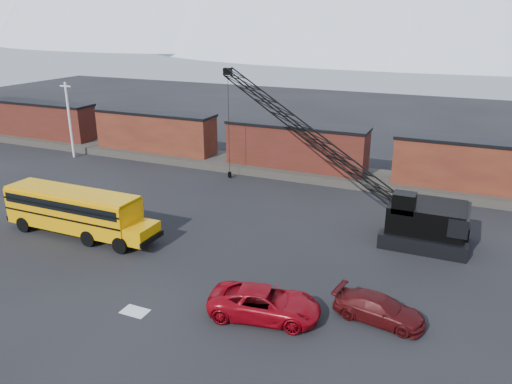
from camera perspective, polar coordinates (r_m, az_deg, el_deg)
ground at (r=30.23m, az=-9.83°, el=-9.33°), size 160.00×160.00×0.00m
gravel_berm at (r=48.45m, az=4.52°, el=2.50°), size 120.00×5.00×0.70m
boxcar_west_far at (r=65.45m, az=-23.09°, el=7.64°), size 13.70×3.10×4.17m
boxcar_west_near at (r=55.03m, az=-11.41°, el=6.83°), size 13.70×3.10×4.17m
boxcar_mid at (r=47.80m, az=4.60°, el=5.27°), size 13.70×3.10×4.17m
boxcar_east_near at (r=45.32m, az=24.05°, el=2.83°), size 13.70×3.10×4.17m
utility_pole at (r=56.81m, az=-20.54°, el=7.81°), size 1.40×0.24×8.00m
snow_patch at (r=27.21m, az=-13.66°, el=-13.12°), size 1.40×0.90×0.02m
school_bus at (r=36.41m, az=-19.78°, el=-2.03°), size 11.65×2.65×3.19m
red_pickup at (r=25.69m, az=1.01°, el=-12.58°), size 6.02×3.58×1.57m
maroon_suv at (r=26.21m, az=13.89°, el=-12.82°), size 4.79×2.48×1.33m
crawler_crane at (r=38.99m, az=5.61°, el=6.95°), size 21.63×10.07×10.35m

